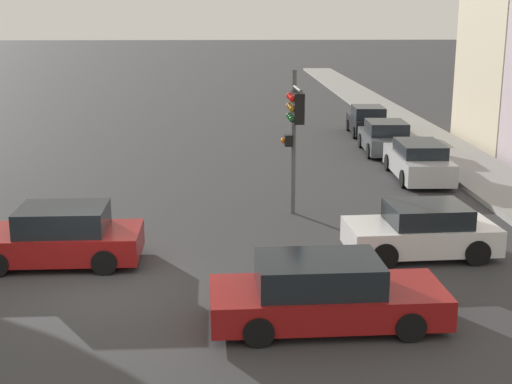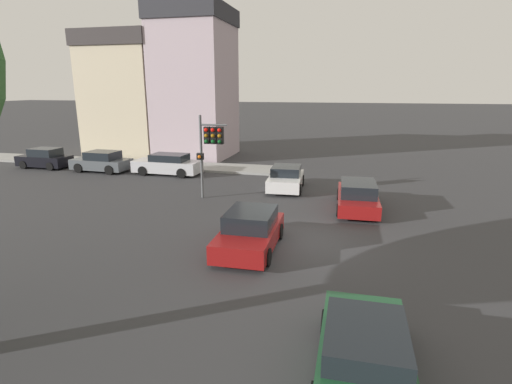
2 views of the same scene
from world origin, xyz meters
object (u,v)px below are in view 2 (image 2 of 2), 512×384
object	(u,v)px
crossing_car_1	(250,231)
parked_car_2	(45,159)
traffic_signal	(210,141)
parked_car_1	(102,162)
parked_car_0	(168,165)
crossing_car_3	(358,196)
crossing_car_0	(364,353)
crossing_car_2	(286,178)

from	to	relation	value
crossing_car_1	parked_car_2	size ratio (longest dim) A/B	1.06
traffic_signal	parked_car_1	size ratio (longest dim) A/B	1.08
traffic_signal	parked_car_0	distance (m)	7.74
crossing_car_3	traffic_signal	bearing A→B (deg)	87.29
traffic_signal	crossing_car_0	distance (m)	15.03
crossing_car_1	parked_car_1	distance (m)	18.14
crossing_car_0	parked_car_2	bearing A→B (deg)	52.49
crossing_car_0	parked_car_1	distance (m)	25.31
crossing_car_3	parked_car_2	size ratio (longest dim) A/B	1.21
crossing_car_3	parked_car_1	xyz separation A→B (m)	(5.20, 18.05, 0.03)
traffic_signal	parked_car_1	distance (m)	11.74
crossing_car_1	parked_car_2	world-z (taller)	parked_car_2
crossing_car_2	crossing_car_3	bearing A→B (deg)	49.79
crossing_car_2	parked_car_0	distance (m)	9.02
parked_car_2	traffic_signal	bearing A→B (deg)	163.04
parked_car_0	parked_car_1	xyz separation A→B (m)	(-0.13, 5.15, -0.00)
parked_car_2	crossing_car_1	bearing A→B (deg)	150.81
traffic_signal	parked_car_2	world-z (taller)	traffic_signal
parked_car_0	parked_car_1	distance (m)	5.15
crossing_car_2	parked_car_2	distance (m)	19.03
crossing_car_0	crossing_car_3	distance (m)	12.46
crossing_car_0	crossing_car_3	size ratio (longest dim) A/B	0.85
parked_car_0	crossing_car_3	bearing A→B (deg)	159.06
crossing_car_2	crossing_car_3	distance (m)	5.19
crossing_car_2	parked_car_0	xyz separation A→B (m)	(2.22, 8.75, 0.04)
crossing_car_0	crossing_car_1	world-z (taller)	crossing_car_1
crossing_car_2	crossing_car_3	size ratio (longest dim) A/B	0.82
crossing_car_0	crossing_car_3	world-z (taller)	crossing_car_3
traffic_signal	crossing_car_2	world-z (taller)	traffic_signal
crossing_car_0	crossing_car_2	world-z (taller)	crossing_car_2
crossing_car_2	crossing_car_0	bearing A→B (deg)	11.92
crossing_car_1	crossing_car_2	bearing A→B (deg)	-179.68
traffic_signal	crossing_car_2	bearing A→B (deg)	127.90
crossing_car_3	parked_car_2	distance (m)	23.66
crossing_car_3	parked_car_0	size ratio (longest dim) A/B	1.01
parked_car_0	parked_car_1	size ratio (longest dim) A/B	1.13
parked_car_0	crossing_car_0	bearing A→B (deg)	127.67
parked_car_1	parked_car_2	bearing A→B (deg)	0.41
traffic_signal	parked_car_1	bearing A→B (deg)	-118.42
traffic_signal	crossing_car_0	xyz separation A→B (m)	(-12.55, -7.87, -2.55)
traffic_signal	crossing_car_3	distance (m)	8.17
parked_car_0	parked_car_2	bearing A→B (deg)	1.39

